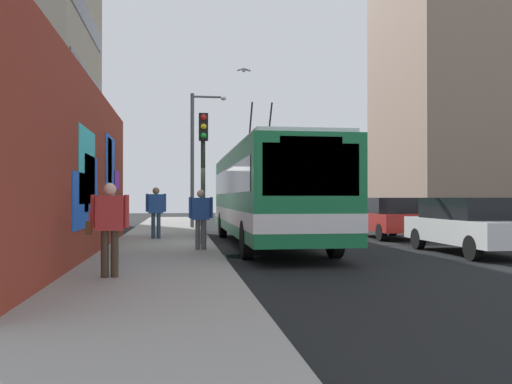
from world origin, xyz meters
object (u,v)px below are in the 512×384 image
(pedestrian_midblock, at_px, (156,208))
(pedestrian_near_wall, at_px, (109,222))
(parked_car_white, at_px, (470,224))
(traffic_light, at_px, (203,156))
(city_bus, at_px, (267,192))
(parked_car_red, at_px, (387,217))
(pedestrian_at_curb, at_px, (201,214))
(street_lamp, at_px, (196,150))

(pedestrian_midblock, height_order, pedestrian_near_wall, pedestrian_midblock)
(parked_car_white, xyz_separation_m, traffic_light, (2.49, 7.35, 2.04))
(parked_car_white, bearing_deg, pedestrian_near_wall, 114.60)
(parked_car_white, bearing_deg, city_bus, 56.68)
(city_bus, bearing_deg, parked_car_white, -123.32)
(parked_car_red, bearing_deg, city_bus, 117.48)
(city_bus, xyz_separation_m, traffic_light, (-0.92, 2.15, 1.11))
(pedestrian_midblock, bearing_deg, pedestrian_near_wall, 177.28)
(pedestrian_at_curb, bearing_deg, pedestrian_midblock, 18.22)
(pedestrian_midblock, bearing_deg, street_lamp, -12.75)
(parked_car_red, distance_m, pedestrian_at_curb, 9.18)
(parked_car_white, distance_m, pedestrian_at_curb, 7.54)
(city_bus, bearing_deg, street_lamp, 13.09)
(parked_car_red, height_order, pedestrian_midblock, pedestrian_midblock)
(parked_car_red, bearing_deg, parked_car_white, -180.00)
(pedestrian_at_curb, height_order, street_lamp, street_lamp)
(parked_car_red, distance_m, pedestrian_midblock, 8.96)
(city_bus, height_order, pedestrian_at_curb, city_bus)
(pedestrian_near_wall, xyz_separation_m, street_lamp, (16.53, -2.07, 2.74))
(parked_car_white, distance_m, pedestrian_midblock, 10.23)
(city_bus, distance_m, parked_car_red, 5.93)
(pedestrian_at_curb, bearing_deg, parked_car_white, -96.19)
(parked_car_red, height_order, street_lamp, street_lamp)
(traffic_light, relative_size, street_lamp, 0.62)
(parked_car_white, xyz_separation_m, parked_car_red, (6.12, 0.00, -0.00))
(parked_car_red, bearing_deg, pedestrian_near_wall, 138.09)
(pedestrian_at_curb, relative_size, street_lamp, 0.25)
(city_bus, distance_m, street_lamp, 9.32)
(parked_car_white, relative_size, street_lamp, 0.73)
(pedestrian_midblock, height_order, traffic_light, traffic_light)
(pedestrian_midblock, xyz_separation_m, street_lamp, (7.20, -1.63, 2.67))
(parked_car_white, bearing_deg, street_lamp, 30.62)
(parked_car_white, bearing_deg, traffic_light, 71.26)
(parked_car_white, relative_size, pedestrian_near_wall, 2.82)
(pedestrian_midblock, distance_m, traffic_light, 3.42)
(pedestrian_at_curb, distance_m, traffic_light, 2.44)
(city_bus, height_order, parked_car_white, city_bus)
(city_bus, relative_size, pedestrian_at_curb, 7.34)
(street_lamp, bearing_deg, pedestrian_near_wall, 172.86)
(city_bus, relative_size, traffic_light, 3.00)
(pedestrian_at_curb, xyz_separation_m, pedestrian_near_wall, (-5.08, 1.84, 0.03))
(traffic_light, bearing_deg, parked_car_white, -108.74)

